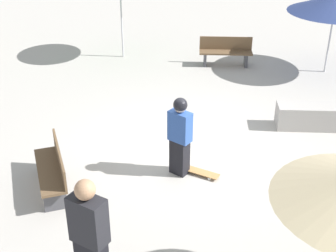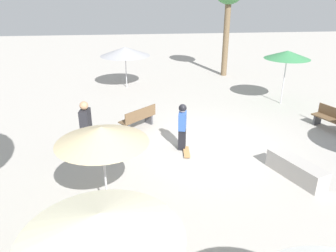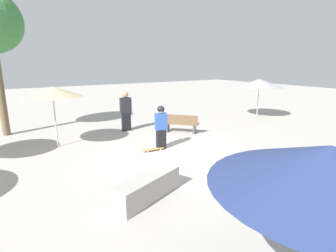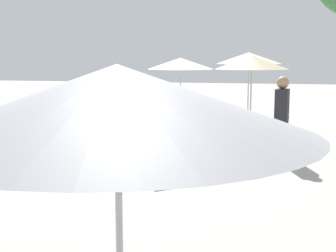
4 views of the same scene
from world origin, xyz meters
name	(u,v)px [view 2 (image 2 of 4)]	position (x,y,z in m)	size (l,w,h in m)	color
ground_plane	(206,145)	(0.00, 0.00, 0.00)	(60.00, 60.00, 0.00)	#ADA8A0
skater_main	(182,125)	(-0.87, -0.16, 0.87)	(0.34, 0.47, 1.62)	black
skateboard	(187,152)	(-0.77, -0.54, 0.06)	(0.27, 0.81, 0.07)	#B7844C
concrete_ledge	(296,169)	(2.15, -2.36, 0.28)	(1.16, 1.96, 0.56)	#A8A39E
bench_near	(333,119)	(5.18, 0.83, 0.43)	(0.98, 1.65, 0.85)	#47474C
bench_far	(138,118)	(-2.31, 1.76, 0.43)	(1.48, 1.40, 0.85)	#47474C
shade_umbrella_green	(287,55)	(4.56, 4.06, 2.33)	(2.06, 2.06, 2.51)	#B7B7BC
shade_umbrella_cream	(100,226)	(-2.97, -6.60, 2.21)	(2.31, 2.31, 2.41)	#B7B7BC
shade_umbrella_grey	(125,51)	(-2.82, 7.65, 1.98)	(2.67, 2.67, 2.22)	#B7B7BC
shade_umbrella_tan	(102,135)	(-3.20, -3.37, 2.09)	(2.13, 2.13, 2.29)	#B7B7BC
bystander_watching	(86,128)	(-4.04, -0.16, 0.91)	(0.34, 0.53, 1.83)	black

